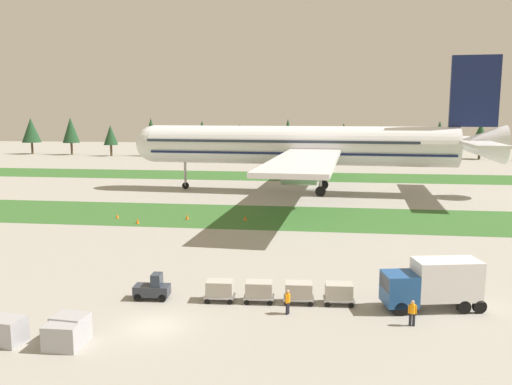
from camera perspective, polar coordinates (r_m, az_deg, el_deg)
ground_plane at (r=35.97m, az=-10.99°, el=-14.04°), size 400.00×400.00×0.00m
grass_strip_near at (r=70.41m, az=-1.51°, el=-2.57°), size 320.00×16.18×0.01m
grass_strip_far at (r=113.90m, az=1.98°, el=1.78°), size 320.00×16.18×0.01m
airliner at (r=90.47m, az=5.78°, el=5.10°), size 62.54×77.02×22.66m
baggage_tug at (r=40.48m, az=-11.11°, el=-10.18°), size 2.67×1.44×1.97m
cargo_dolly_lead at (r=39.45m, az=-3.95°, el=-10.38°), size 2.28×1.62×1.55m
cargo_dolly_second at (r=39.16m, az=0.33°, el=-10.51°), size 2.28×1.62×1.55m
cargo_dolly_third at (r=39.08m, az=4.65°, el=-10.58°), size 2.28×1.62×1.55m
cargo_dolly_fourth at (r=39.21m, az=8.96°, el=-10.59°), size 2.28×1.62×1.55m
catering_truck at (r=39.51m, az=18.68°, el=-9.23°), size 7.28×3.66×3.58m
ground_crew_marshaller at (r=36.51m, az=16.58°, el=-12.30°), size 0.56×0.36×1.74m
ground_crew_loader at (r=37.02m, az=3.46°, el=-11.65°), size 0.36×0.53×1.74m
uld_container_0 at (r=34.94m, az=-19.44°, el=-13.65°), size 2.12×1.76×1.63m
uld_container_1 at (r=35.98m, az=-25.45°, el=-13.39°), size 2.18×1.83×1.59m
uld_container_2 at (r=34.02m, az=-20.18°, el=-14.40°), size 2.03×1.64×1.54m
taxiway_marker_0 at (r=71.39m, az=-14.80°, el=-2.49°), size 0.44×0.44×0.54m
taxiway_marker_1 at (r=68.82m, az=-7.47°, el=-2.62°), size 0.44×0.44×0.70m
taxiway_marker_2 at (r=67.38m, az=-12.71°, el=-3.02°), size 0.44×0.44×0.67m
taxiway_marker_3 at (r=67.80m, az=-1.18°, el=-2.78°), size 0.44×0.44×0.55m
distant_tree_line at (r=160.54m, az=3.71°, el=6.31°), size 174.74×10.83×11.97m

